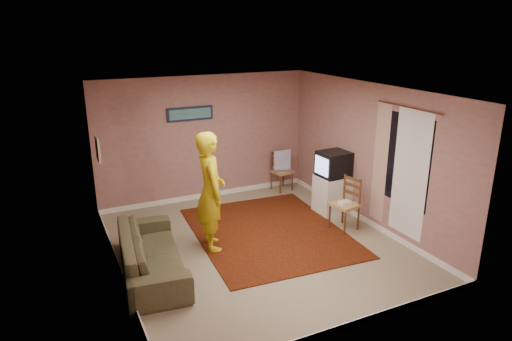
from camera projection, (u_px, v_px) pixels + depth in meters
name	position (u px, v px, depth m)	size (l,w,h in m)	color
ground	(257.00, 245.00, 7.71)	(5.00, 5.00, 0.00)	gray
wall_back	(205.00, 138.00, 9.46)	(4.50, 0.02, 2.60)	#A3786B
wall_front	(353.00, 233.00, 5.16)	(4.50, 0.02, 2.60)	#A3786B
wall_left	(113.00, 193.00, 6.38)	(0.02, 5.00, 2.60)	#A3786B
wall_right	(369.00, 155.00, 8.24)	(0.02, 5.00, 2.60)	#A3786B
ceiling	(257.00, 91.00, 6.91)	(4.50, 5.00, 0.02)	silver
baseboard_back	(207.00, 195.00, 9.83)	(4.50, 0.02, 0.10)	white
baseboard_front	(346.00, 326.00, 5.56)	(4.50, 0.02, 0.10)	white
baseboard_left	(121.00, 272.00, 6.77)	(0.02, 5.00, 0.10)	white
baseboard_right	(364.00, 219.00, 8.62)	(0.02, 5.00, 0.10)	white
window	(405.00, 160.00, 7.42)	(0.01, 1.10, 1.50)	black
curtain_sheer	(410.00, 175.00, 7.34)	(0.01, 0.75, 2.10)	white
curtain_floral	(380.00, 163.00, 7.94)	(0.01, 0.35, 2.10)	beige
curtain_rod	(409.00, 107.00, 7.13)	(0.02, 0.02, 1.40)	#5A2D1B
picture_back	(190.00, 114.00, 9.14)	(0.95, 0.04, 0.28)	#131A35
picture_left	(98.00, 149.00, 7.69)	(0.04, 0.38, 0.42)	beige
area_rug	(269.00, 232.00, 8.19)	(2.51, 3.14, 0.02)	black
tv_cabinet	(332.00, 194.00, 8.95)	(0.59, 0.54, 0.76)	white
crt_tv	(333.00, 164.00, 8.76)	(0.59, 0.53, 0.48)	black
chair_a	(282.00, 167.00, 10.12)	(0.46, 0.44, 0.48)	tan
dvd_player	(282.00, 169.00, 10.14)	(0.38, 0.27, 0.07)	#B9BABF
blue_throw	(282.00, 160.00, 10.07)	(0.40, 0.05, 0.42)	#8296D4
chair_b	(345.00, 199.00, 8.15)	(0.49, 0.51, 0.52)	tan
game_console	(345.00, 203.00, 8.17)	(0.21, 0.15, 0.04)	white
sofa	(151.00, 253.00, 6.78)	(2.18, 0.85, 0.64)	brown
person	(211.00, 191.00, 7.36)	(0.72, 0.47, 1.98)	gold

